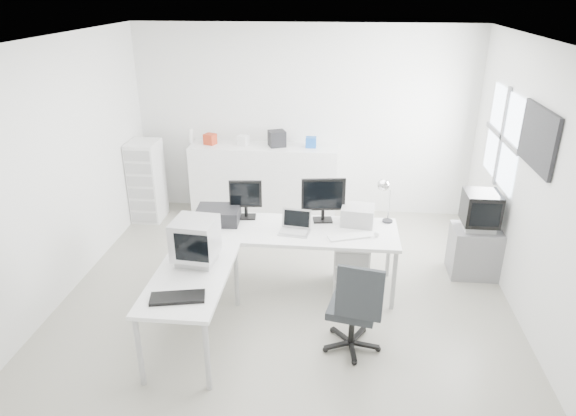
# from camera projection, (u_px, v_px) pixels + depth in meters

# --- Properties ---
(floor) EXTENTS (5.00, 5.00, 0.01)m
(floor) POSITION_uv_depth(u_px,v_px,m) (286.00, 294.00, 5.91)
(floor) COLOR beige
(floor) RESTS_ON ground
(ceiling) EXTENTS (5.00, 5.00, 0.01)m
(ceiling) POSITION_uv_depth(u_px,v_px,m) (286.00, 40.00, 4.79)
(ceiling) COLOR white
(ceiling) RESTS_ON back_wall
(back_wall) EXTENTS (5.00, 0.02, 2.80)m
(back_wall) POSITION_uv_depth(u_px,v_px,m) (304.00, 122.00, 7.63)
(back_wall) COLOR silver
(back_wall) RESTS_ON floor
(left_wall) EXTENTS (0.02, 5.00, 2.80)m
(left_wall) POSITION_uv_depth(u_px,v_px,m) (58.00, 172.00, 5.58)
(left_wall) COLOR silver
(left_wall) RESTS_ON floor
(right_wall) EXTENTS (0.02, 5.00, 2.80)m
(right_wall) POSITION_uv_depth(u_px,v_px,m) (535.00, 189.00, 5.12)
(right_wall) COLOR silver
(right_wall) RESTS_ON floor
(window) EXTENTS (0.02, 1.20, 1.10)m
(window) POSITION_uv_depth(u_px,v_px,m) (502.00, 137.00, 6.13)
(window) COLOR white
(window) RESTS_ON right_wall
(wall_picture) EXTENTS (0.04, 0.90, 0.60)m
(wall_picture) POSITION_uv_depth(u_px,v_px,m) (538.00, 138.00, 5.01)
(wall_picture) COLOR black
(wall_picture) RESTS_ON right_wall
(main_desk) EXTENTS (2.40, 0.80, 0.75)m
(main_desk) POSITION_uv_depth(u_px,v_px,m) (291.00, 258.00, 5.93)
(main_desk) COLOR silver
(main_desk) RESTS_ON floor
(side_desk) EXTENTS (0.70, 1.40, 0.75)m
(side_desk) POSITION_uv_depth(u_px,v_px,m) (193.00, 309.00, 5.00)
(side_desk) COLOR silver
(side_desk) RESTS_ON floor
(drawer_pedestal) EXTENTS (0.40, 0.50, 0.60)m
(drawer_pedestal) POSITION_uv_depth(u_px,v_px,m) (351.00, 264.00, 5.94)
(drawer_pedestal) COLOR silver
(drawer_pedestal) RESTS_ON floor
(inkjet_printer) EXTENTS (0.51, 0.40, 0.17)m
(inkjet_printer) POSITION_uv_depth(u_px,v_px,m) (218.00, 215.00, 5.91)
(inkjet_printer) COLOR black
(inkjet_printer) RESTS_ON main_desk
(lcd_monitor_small) EXTENTS (0.40, 0.25, 0.47)m
(lcd_monitor_small) POSITION_uv_depth(u_px,v_px,m) (246.00, 199.00, 5.96)
(lcd_monitor_small) COLOR black
(lcd_monitor_small) RESTS_ON main_desk
(lcd_monitor_large) EXTENTS (0.53, 0.27, 0.52)m
(lcd_monitor_large) POSITION_uv_depth(u_px,v_px,m) (323.00, 200.00, 5.87)
(lcd_monitor_large) COLOR black
(lcd_monitor_large) RESTS_ON main_desk
(laptop) EXTENTS (0.39, 0.40, 0.23)m
(laptop) POSITION_uv_depth(u_px,v_px,m) (294.00, 223.00, 5.64)
(laptop) COLOR #B7B7BA
(laptop) RESTS_ON main_desk
(white_keyboard) EXTENTS (0.48, 0.29, 0.02)m
(white_keyboard) POSITION_uv_depth(u_px,v_px,m) (349.00, 237.00, 5.58)
(white_keyboard) COLOR silver
(white_keyboard) RESTS_ON main_desk
(white_mouse) EXTENTS (0.06, 0.06, 0.06)m
(white_mouse) POSITION_uv_depth(u_px,v_px,m) (376.00, 234.00, 5.59)
(white_mouse) COLOR silver
(white_mouse) RESTS_ON main_desk
(laser_printer) EXTENTS (0.40, 0.35, 0.21)m
(laser_printer) POSITION_uv_depth(u_px,v_px,m) (358.00, 215.00, 5.87)
(laser_printer) COLOR #9D9D9D
(laser_printer) RESTS_ON main_desk
(desk_lamp) EXTENTS (0.17, 0.17, 0.46)m
(desk_lamp) POSITION_uv_depth(u_px,v_px,m) (389.00, 203.00, 5.86)
(desk_lamp) COLOR silver
(desk_lamp) RESTS_ON main_desk
(crt_monitor) EXTENTS (0.40, 0.40, 0.42)m
(crt_monitor) POSITION_uv_depth(u_px,v_px,m) (196.00, 244.00, 5.00)
(crt_monitor) COLOR #B7B7BA
(crt_monitor) RESTS_ON side_desk
(black_keyboard) EXTENTS (0.50, 0.29, 0.03)m
(black_keyboard) POSITION_uv_depth(u_px,v_px,m) (178.00, 298.00, 4.48)
(black_keyboard) COLOR black
(black_keyboard) RESTS_ON side_desk
(office_chair) EXTENTS (0.68, 0.68, 1.00)m
(office_chair) POSITION_uv_depth(u_px,v_px,m) (353.00, 304.00, 4.86)
(office_chair) COLOR #292D2F
(office_chair) RESTS_ON floor
(tv_cabinet) EXTENTS (0.56, 0.46, 0.61)m
(tv_cabinet) POSITION_uv_depth(u_px,v_px,m) (474.00, 251.00, 6.22)
(tv_cabinet) COLOR slate
(tv_cabinet) RESTS_ON floor
(crt_tv) EXTENTS (0.50, 0.48, 0.45)m
(crt_tv) POSITION_uv_depth(u_px,v_px,m) (480.00, 211.00, 6.01)
(crt_tv) COLOR black
(crt_tv) RESTS_ON tv_cabinet
(sideboard) EXTENTS (2.18, 0.55, 1.09)m
(sideboard) POSITION_uv_depth(u_px,v_px,m) (264.00, 180.00, 7.78)
(sideboard) COLOR silver
(sideboard) RESTS_ON floor
(clutter_box_a) EXTENTS (0.20, 0.19, 0.16)m
(clutter_box_a) POSITION_uv_depth(u_px,v_px,m) (210.00, 139.00, 7.61)
(clutter_box_a) COLOR #AB3118
(clutter_box_a) RESTS_ON sideboard
(clutter_box_b) EXTENTS (0.18, 0.17, 0.15)m
(clutter_box_b) POSITION_uv_depth(u_px,v_px,m) (243.00, 140.00, 7.56)
(clutter_box_b) COLOR silver
(clutter_box_b) RESTS_ON sideboard
(clutter_box_c) EXTENTS (0.29, 0.28, 0.23)m
(clutter_box_c) POSITION_uv_depth(u_px,v_px,m) (277.00, 139.00, 7.50)
(clutter_box_c) COLOR black
(clutter_box_c) RESTS_ON sideboard
(clutter_box_d) EXTENTS (0.15, 0.13, 0.15)m
(clutter_box_d) POSITION_uv_depth(u_px,v_px,m) (311.00, 142.00, 7.47)
(clutter_box_d) COLOR #174FA5
(clutter_box_d) RESTS_ON sideboard
(clutter_bottle) EXTENTS (0.07, 0.07, 0.22)m
(clutter_bottle) POSITION_uv_depth(u_px,v_px,m) (191.00, 136.00, 7.66)
(clutter_bottle) COLOR silver
(clutter_bottle) RESTS_ON sideboard
(filing_cabinet) EXTENTS (0.42, 0.50, 1.20)m
(filing_cabinet) POSITION_uv_depth(u_px,v_px,m) (147.00, 181.00, 7.60)
(filing_cabinet) COLOR silver
(filing_cabinet) RESTS_ON floor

